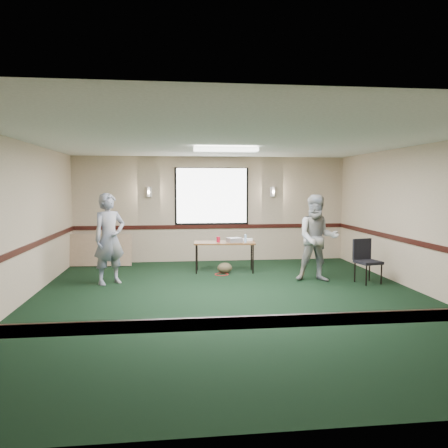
{
  "coord_description": "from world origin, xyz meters",
  "views": [
    {
      "loc": [
        -1.01,
        -7.23,
        1.95
      ],
      "look_at": [
        0.0,
        1.3,
        1.2
      ],
      "focal_mm": 35.0,
      "sensor_mm": 36.0,
      "label": 1
    }
  ],
  "objects": [
    {
      "name": "ground",
      "position": [
        0.0,
        0.0,
        0.0
      ],
      "size": [
        8.0,
        8.0,
        0.0
      ],
      "primitive_type": "plane",
      "color": "black",
      "rests_on": "ground"
    },
    {
      "name": "room_shell",
      "position": [
        0.0,
        2.12,
        1.58
      ],
      "size": [
        8.0,
        8.02,
        8.0
      ],
      "color": "#CBB293",
      "rests_on": "ground"
    },
    {
      "name": "folding_table",
      "position": [
        0.15,
        2.49,
        0.64
      ],
      "size": [
        1.42,
        0.68,
        0.69
      ],
      "rotation": [
        0.0,
        0.0,
        -0.1
      ],
      "color": "brown",
      "rests_on": "ground"
    },
    {
      "name": "projector",
      "position": [
        0.37,
        2.42,
        0.74
      ],
      "size": [
        0.36,
        0.33,
        0.1
      ],
      "primitive_type": "cube",
      "rotation": [
        0.0,
        0.0,
        0.32
      ],
      "color": "gray",
      "rests_on": "folding_table"
    },
    {
      "name": "game_console",
      "position": [
        0.71,
        2.62,
        0.71
      ],
      "size": [
        0.23,
        0.19,
        0.05
      ],
      "primitive_type": "cube",
      "rotation": [
        0.0,
        0.0,
        -0.07
      ],
      "color": "white",
      "rests_on": "folding_table"
    },
    {
      "name": "red_cup",
      "position": [
        0.01,
        2.47,
        0.75
      ],
      "size": [
        0.08,
        0.08,
        0.13
      ],
      "primitive_type": "cylinder",
      "color": "#A80B21",
      "rests_on": "folding_table"
    },
    {
      "name": "water_bottle",
      "position": [
        0.61,
        2.33,
        0.78
      ],
      "size": [
        0.06,
        0.06,
        0.19
      ],
      "primitive_type": "cylinder",
      "color": "#94C1F2",
      "rests_on": "folding_table"
    },
    {
      "name": "duffel_bag",
      "position": [
        0.14,
        2.35,
        0.12
      ],
      "size": [
        0.35,
        0.28,
        0.24
      ],
      "primitive_type": "ellipsoid",
      "rotation": [
        0.0,
        0.0,
        -0.08
      ],
      "color": "#4D442C",
      "rests_on": "ground"
    },
    {
      "name": "cable_coil",
      "position": [
        0.05,
        2.19,
        0.01
      ],
      "size": [
        0.32,
        0.32,
        0.02
      ],
      "primitive_type": "torus",
      "rotation": [
        0.0,
        0.0,
        0.03
      ],
      "color": "red",
      "rests_on": "ground"
    },
    {
      "name": "folded_table",
      "position": [
        -2.77,
        3.6,
        0.39
      ],
      "size": [
        1.53,
        0.33,
        0.78
      ],
      "primitive_type": "cube",
      "rotation": [
        -0.21,
        0.0,
        -0.07
      ],
      "color": "#9B7A60",
      "rests_on": "ground"
    },
    {
      "name": "conference_chair",
      "position": [
        2.86,
        1.09,
        0.51
      ],
      "size": [
        0.52,
        0.53,
        0.88
      ],
      "rotation": [
        0.0,
        0.0,
        0.23
      ],
      "color": "black",
      "rests_on": "ground"
    },
    {
      "name": "person_left",
      "position": [
        -2.26,
        1.57,
        0.9
      ],
      "size": [
        0.79,
        0.73,
        1.81
      ],
      "primitive_type": "imported",
      "rotation": [
        0.0,
        0.0,
        0.6
      ],
      "color": "#3A4E81",
      "rests_on": "ground"
    },
    {
      "name": "person_right",
      "position": [
        1.92,
        1.32,
        0.89
      ],
      "size": [
        0.97,
        0.82,
        1.77
      ],
      "primitive_type": "imported",
      "rotation": [
        0.0,
        0.0,
        -0.18
      ],
      "color": "#7C94C1",
      "rests_on": "ground"
    }
  ]
}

